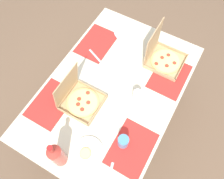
{
  "coord_description": "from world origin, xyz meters",
  "views": [
    {
      "loc": [
        -0.72,
        -0.41,
        2.33
      ],
      "look_at": [
        0.0,
        0.0,
        0.75
      ],
      "focal_mm": 37.14,
      "sensor_mm": 36.0,
      "label": 1
    }
  ],
  "objects_px": {
    "pizza_box_corner_right": "(163,57)",
    "cup_spare": "(137,96)",
    "plate_middle": "(127,68)",
    "plate_far_left": "(127,32)",
    "plate_near_right": "(88,151)",
    "soda_bottle": "(57,155)",
    "pizza_box_center": "(79,99)",
    "cup_clear_left": "(123,141)"
  },
  "relations": [
    {
      "from": "pizza_box_corner_right",
      "to": "plate_near_right",
      "type": "xyz_separation_m",
      "value": [
        -0.93,
        0.13,
        -0.04
      ]
    },
    {
      "from": "cup_clear_left",
      "to": "cup_spare",
      "type": "distance_m",
      "value": 0.35
    },
    {
      "from": "soda_bottle",
      "to": "pizza_box_center",
      "type": "bearing_deg",
      "value": 16.15
    },
    {
      "from": "pizza_box_corner_right",
      "to": "pizza_box_center",
      "type": "relative_size",
      "value": 1.03
    },
    {
      "from": "soda_bottle",
      "to": "cup_clear_left",
      "type": "bearing_deg",
      "value": -45.93
    },
    {
      "from": "pizza_box_corner_right",
      "to": "cup_clear_left",
      "type": "height_order",
      "value": "pizza_box_corner_right"
    },
    {
      "from": "pizza_box_center",
      "to": "plate_middle",
      "type": "bearing_deg",
      "value": -20.92
    },
    {
      "from": "pizza_box_center",
      "to": "soda_bottle",
      "type": "distance_m",
      "value": 0.44
    },
    {
      "from": "plate_middle",
      "to": "plate_near_right",
      "type": "height_order",
      "value": "plate_near_right"
    },
    {
      "from": "pizza_box_corner_right",
      "to": "plate_far_left",
      "type": "relative_size",
      "value": 1.37
    },
    {
      "from": "plate_near_right",
      "to": "soda_bottle",
      "type": "xyz_separation_m",
      "value": [
        -0.13,
        0.13,
        0.12
      ]
    },
    {
      "from": "plate_middle",
      "to": "plate_far_left",
      "type": "height_order",
      "value": "same"
    },
    {
      "from": "cup_clear_left",
      "to": "pizza_box_center",
      "type": "bearing_deg",
      "value": 74.5
    },
    {
      "from": "cup_spare",
      "to": "pizza_box_center",
      "type": "bearing_deg",
      "value": 122.3
    },
    {
      "from": "pizza_box_corner_right",
      "to": "cup_spare",
      "type": "bearing_deg",
      "value": 176.87
    },
    {
      "from": "pizza_box_corner_right",
      "to": "plate_near_right",
      "type": "bearing_deg",
      "value": 171.93
    },
    {
      "from": "soda_bottle",
      "to": "cup_clear_left",
      "type": "xyz_separation_m",
      "value": [
        0.3,
        -0.31,
        -0.08
      ]
    },
    {
      "from": "plate_far_left",
      "to": "cup_spare",
      "type": "relative_size",
      "value": 2.11
    },
    {
      "from": "plate_near_right",
      "to": "cup_clear_left",
      "type": "xyz_separation_m",
      "value": [
        0.17,
        -0.18,
        0.04
      ]
    },
    {
      "from": "plate_far_left",
      "to": "plate_near_right",
      "type": "bearing_deg",
      "value": -166.13
    },
    {
      "from": "plate_far_left",
      "to": "soda_bottle",
      "type": "relative_size",
      "value": 0.71
    },
    {
      "from": "pizza_box_corner_right",
      "to": "plate_far_left",
      "type": "distance_m",
      "value": 0.41
    },
    {
      "from": "pizza_box_center",
      "to": "plate_middle",
      "type": "relative_size",
      "value": 1.35
    },
    {
      "from": "plate_middle",
      "to": "cup_clear_left",
      "type": "distance_m",
      "value": 0.61
    },
    {
      "from": "pizza_box_corner_right",
      "to": "cup_spare",
      "type": "xyz_separation_m",
      "value": [
        -0.42,
        0.02,
        0.01
      ]
    },
    {
      "from": "pizza_box_center",
      "to": "plate_near_right",
      "type": "height_order",
      "value": "pizza_box_center"
    },
    {
      "from": "cup_clear_left",
      "to": "cup_spare",
      "type": "relative_size",
      "value": 0.91
    },
    {
      "from": "pizza_box_center",
      "to": "cup_spare",
      "type": "height_order",
      "value": "pizza_box_center"
    },
    {
      "from": "cup_spare",
      "to": "plate_near_right",
      "type": "bearing_deg",
      "value": 167.97
    },
    {
      "from": "plate_near_right",
      "to": "pizza_box_center",
      "type": "bearing_deg",
      "value": 41.37
    },
    {
      "from": "pizza_box_corner_right",
      "to": "cup_spare",
      "type": "height_order",
      "value": "pizza_box_corner_right"
    },
    {
      "from": "pizza_box_center",
      "to": "plate_middle",
      "type": "distance_m",
      "value": 0.46
    },
    {
      "from": "plate_far_left",
      "to": "cup_clear_left",
      "type": "height_order",
      "value": "cup_clear_left"
    },
    {
      "from": "pizza_box_center",
      "to": "cup_spare",
      "type": "xyz_separation_m",
      "value": [
        0.23,
        -0.36,
        0.01
      ]
    },
    {
      "from": "pizza_box_corner_right",
      "to": "soda_bottle",
      "type": "distance_m",
      "value": 1.1
    },
    {
      "from": "pizza_box_corner_right",
      "to": "plate_near_right",
      "type": "height_order",
      "value": "pizza_box_corner_right"
    },
    {
      "from": "plate_near_right",
      "to": "cup_clear_left",
      "type": "relative_size",
      "value": 2.04
    },
    {
      "from": "cup_spare",
      "to": "plate_far_left",
      "type": "bearing_deg",
      "value": 34.3
    },
    {
      "from": "pizza_box_corner_right",
      "to": "soda_bottle",
      "type": "xyz_separation_m",
      "value": [
        -1.06,
        0.26,
        0.08
      ]
    },
    {
      "from": "plate_near_right",
      "to": "cup_spare",
      "type": "height_order",
      "value": "cup_spare"
    },
    {
      "from": "pizza_box_center",
      "to": "cup_clear_left",
      "type": "xyz_separation_m",
      "value": [
        -0.12,
        -0.43,
        0.0
      ]
    },
    {
      "from": "pizza_box_center",
      "to": "cup_spare",
      "type": "relative_size",
      "value": 2.81
    }
  ]
}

